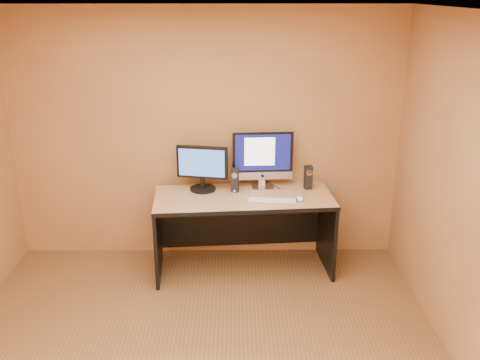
{
  "coord_description": "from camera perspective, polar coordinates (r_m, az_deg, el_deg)",
  "views": [
    {
      "loc": [
        0.31,
        -3.32,
        2.73
      ],
      "look_at": [
        0.35,
        1.48,
        1.01
      ],
      "focal_mm": 40.0,
      "sensor_mm": 36.0,
      "label": 1
    }
  ],
  "objects": [
    {
      "name": "cable_a",
      "position": [
        5.54,
        3.62,
        -0.58
      ],
      "size": [
        0.13,
        0.21,
        0.01
      ],
      "primitive_type": "cylinder",
      "rotation": [
        1.57,
        0.0,
        0.51
      ],
      "color": "black",
      "rests_on": "desk"
    },
    {
      "name": "ceiling",
      "position": [
        3.33,
        -6.05,
        17.37
      ],
      "size": [
        4.0,
        4.0,
        0.0
      ],
      "primitive_type": "plane",
      "color": "white",
      "rests_on": "walls"
    },
    {
      "name": "desk",
      "position": [
        5.42,
        0.37,
        -5.7
      ],
      "size": [
        1.8,
        0.9,
        0.81
      ],
      "primitive_type": null,
      "rotation": [
        0.0,
        0.0,
        0.08
      ],
      "color": "tan",
      "rests_on": "ground"
    },
    {
      "name": "mouse",
      "position": [
        5.18,
        6.44,
        -1.98
      ],
      "size": [
        0.07,
        0.12,
        0.04
      ],
      "primitive_type": "ellipsoid",
      "rotation": [
        0.0,
        0.0,
        0.06
      ],
      "color": "white",
      "rests_on": "desk"
    },
    {
      "name": "imac",
      "position": [
        5.39,
        2.45,
        2.2
      ],
      "size": [
        0.64,
        0.27,
        0.6
      ],
      "primitive_type": null,
      "rotation": [
        0.0,
        0.0,
        0.06
      ],
      "color": "#B2B3B7",
      "rests_on": "desk"
    },
    {
      "name": "second_monitor",
      "position": [
        5.36,
        -4.04,
        1.24
      ],
      "size": [
        0.56,
        0.35,
        0.46
      ],
      "primitive_type": null,
      "rotation": [
        0.0,
        0.0,
        -0.18
      ],
      "color": "black",
      "rests_on": "desk"
    },
    {
      "name": "speaker_left",
      "position": [
        5.34,
        -0.55,
        0.0
      ],
      "size": [
        0.08,
        0.09,
        0.24
      ],
      "primitive_type": null,
      "rotation": [
        0.0,
        0.0,
        -0.09
      ],
      "color": "black",
      "rests_on": "desk"
    },
    {
      "name": "cable_b",
      "position": [
        5.55,
        2.75,
        -0.52
      ],
      "size": [
        0.04,
        0.19,
        0.01
      ],
      "primitive_type": "cylinder",
      "rotation": [
        1.57,
        0.0,
        -0.19
      ],
      "color": "black",
      "rests_on": "desk"
    },
    {
      "name": "keyboard",
      "position": [
        5.13,
        3.47,
        -2.21
      ],
      "size": [
        0.48,
        0.16,
        0.02
      ],
      "primitive_type": "cube",
      "rotation": [
        0.0,
        0.0,
        -0.07
      ],
      "color": "silver",
      "rests_on": "desk"
    },
    {
      "name": "speaker_right",
      "position": [
        5.46,
        7.29,
        0.29
      ],
      "size": [
        0.08,
        0.09,
        0.24
      ],
      "primitive_type": null,
      "rotation": [
        0.0,
        0.0,
        0.14
      ],
      "color": "black",
      "rests_on": "desk"
    },
    {
      "name": "walls",
      "position": [
        3.63,
        -5.32,
        -3.61
      ],
      "size": [
        4.0,
        4.0,
        2.6
      ],
      "primitive_type": null,
      "color": "#9E713F",
      "rests_on": "ground"
    }
  ]
}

